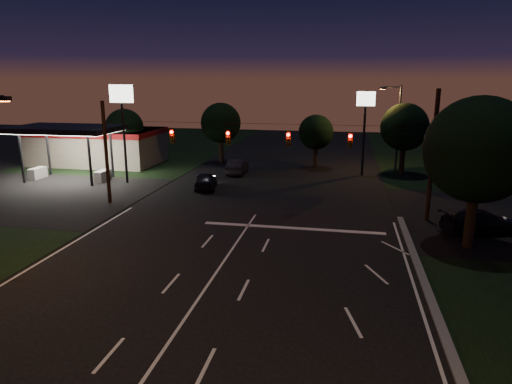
% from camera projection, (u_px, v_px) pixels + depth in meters
% --- Properties ---
extents(ground, '(140.00, 140.00, 0.00)m').
position_uv_depth(ground, '(193.00, 306.00, 19.79)').
color(ground, black).
rests_on(ground, ground).
extents(cross_street_left, '(20.00, 16.00, 0.02)m').
position_uv_depth(cross_street_left, '(29.00, 195.00, 38.75)').
color(cross_street_left, black).
rests_on(cross_street_left, ground).
extents(stop_bar, '(12.00, 0.50, 0.01)m').
position_uv_depth(stop_bar, '(293.00, 228.00, 30.18)').
color(stop_bar, silver).
rests_on(stop_bar, ground).
extents(utility_pole_right, '(0.30, 0.30, 9.00)m').
position_uv_depth(utility_pole_right, '(426.00, 220.00, 31.84)').
color(utility_pole_right, black).
rests_on(utility_pole_right, ground).
extents(utility_pole_left, '(0.28, 0.28, 8.00)m').
position_uv_depth(utility_pole_left, '(110.00, 203.00, 36.31)').
color(utility_pole_left, black).
rests_on(utility_pole_left, ground).
extents(signal_span, '(24.00, 0.40, 1.56)m').
position_uv_depth(signal_span, '(258.00, 138.00, 32.71)').
color(signal_span, black).
rests_on(signal_span, ground).
extents(gas_station, '(14.20, 16.10, 5.25)m').
position_uv_depth(gas_station, '(96.00, 144.00, 52.22)').
color(gas_station, gray).
rests_on(gas_station, ground).
extents(pole_sign_left_near, '(2.20, 0.30, 9.10)m').
position_uv_depth(pole_sign_left_near, '(122.00, 108.00, 41.66)').
color(pole_sign_left_near, black).
rests_on(pole_sign_left_near, ground).
extents(pole_sign_right, '(1.80, 0.30, 8.40)m').
position_uv_depth(pole_sign_right, '(365.00, 114.00, 45.37)').
color(pole_sign_right, black).
rests_on(pole_sign_right, ground).
extents(street_light_right_far, '(2.20, 0.35, 9.00)m').
position_uv_depth(street_light_right_far, '(396.00, 123.00, 46.91)').
color(street_light_right_far, black).
rests_on(street_light_right_far, ground).
extents(tree_right_near, '(6.00, 6.00, 8.76)m').
position_uv_depth(tree_right_near, '(478.00, 151.00, 25.58)').
color(tree_right_near, black).
rests_on(tree_right_near, ground).
extents(tree_far_a, '(4.20, 4.20, 6.42)m').
position_uv_depth(tree_far_a, '(125.00, 128.00, 50.79)').
color(tree_far_a, black).
rests_on(tree_far_a, ground).
extents(tree_far_b, '(4.60, 4.60, 6.98)m').
position_uv_depth(tree_far_b, '(221.00, 123.00, 52.67)').
color(tree_far_b, black).
rests_on(tree_far_b, ground).
extents(tree_far_c, '(3.80, 3.80, 5.86)m').
position_uv_depth(tree_far_c, '(316.00, 133.00, 49.82)').
color(tree_far_c, black).
rests_on(tree_far_c, ground).
extents(tree_far_d, '(4.80, 4.80, 7.30)m').
position_uv_depth(tree_far_d, '(405.00, 128.00, 46.04)').
color(tree_far_d, black).
rests_on(tree_far_d, ground).
extents(tree_far_e, '(4.00, 4.00, 6.18)m').
position_uv_depth(tree_far_e, '(495.00, 139.00, 42.80)').
color(tree_far_e, black).
rests_on(tree_far_e, ground).
extents(car_oncoming_a, '(2.59, 4.62, 1.49)m').
position_uv_depth(car_oncoming_a, '(206.00, 181.00, 40.87)').
color(car_oncoming_a, black).
rests_on(car_oncoming_a, ground).
extents(car_oncoming_b, '(1.71, 4.62, 1.51)m').
position_uv_depth(car_oncoming_b, '(237.00, 167.00, 47.37)').
color(car_oncoming_b, black).
rests_on(car_oncoming_b, ground).
extents(car_cross, '(5.62, 3.71, 1.51)m').
position_uv_depth(car_cross, '(482.00, 222.00, 29.00)').
color(car_cross, black).
rests_on(car_cross, ground).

